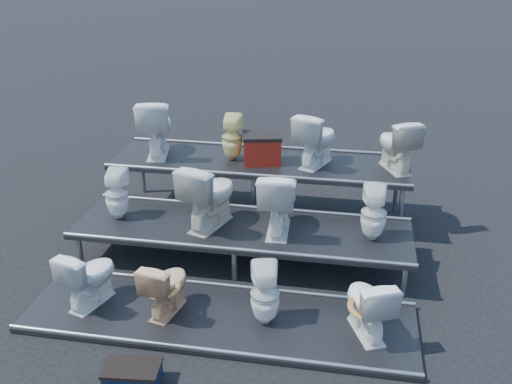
% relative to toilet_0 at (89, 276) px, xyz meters
% --- Properties ---
extents(ground, '(80.00, 80.00, 0.00)m').
position_rel_toilet_0_xyz_m(ground, '(1.45, 1.30, -0.40)').
color(ground, black).
rests_on(ground, ground).
extents(tier_front, '(4.20, 1.20, 0.06)m').
position_rel_toilet_0_xyz_m(tier_front, '(1.45, 0.00, -0.37)').
color(tier_front, black).
rests_on(tier_front, ground).
extents(tier_mid, '(4.20, 1.20, 0.46)m').
position_rel_toilet_0_xyz_m(tier_mid, '(1.45, 1.30, -0.17)').
color(tier_mid, black).
rests_on(tier_mid, ground).
extents(tier_back, '(4.20, 1.20, 0.86)m').
position_rel_toilet_0_xyz_m(tier_back, '(1.45, 2.60, 0.03)').
color(tier_back, black).
rests_on(tier_back, ground).
extents(toilet_0, '(0.57, 0.76, 0.69)m').
position_rel_toilet_0_xyz_m(toilet_0, '(0.00, 0.00, 0.00)').
color(toilet_0, white).
rests_on(toilet_0, tier_front).
extents(toilet_1, '(0.48, 0.69, 0.64)m').
position_rel_toilet_0_xyz_m(toilet_1, '(0.88, 0.00, -0.02)').
color(toilet_1, '#E1AE7D').
rests_on(toilet_1, tier_front).
extents(toilet_2, '(0.37, 0.38, 0.68)m').
position_rel_toilet_0_xyz_m(toilet_2, '(1.95, 0.00, -0.00)').
color(toilet_2, white).
rests_on(toilet_2, tier_front).
extents(toilet_3, '(0.62, 0.78, 0.70)m').
position_rel_toilet_0_xyz_m(toilet_3, '(3.00, 0.00, 0.00)').
color(toilet_3, white).
rests_on(toilet_3, tier_front).
extents(toilet_4, '(0.31, 0.31, 0.66)m').
position_rel_toilet_0_xyz_m(toilet_4, '(-0.18, 1.30, 0.38)').
color(toilet_4, white).
rests_on(toilet_4, tier_mid).
extents(toilet_5, '(0.72, 0.94, 0.85)m').
position_rel_toilet_0_xyz_m(toilet_5, '(1.04, 1.30, 0.48)').
color(toilet_5, beige).
rests_on(toilet_5, tier_mid).
extents(toilet_6, '(0.50, 0.82, 0.82)m').
position_rel_toilet_0_xyz_m(toilet_6, '(1.89, 1.30, 0.46)').
color(toilet_6, white).
rests_on(toilet_6, tier_mid).
extents(toilet_7, '(0.31, 0.32, 0.68)m').
position_rel_toilet_0_xyz_m(toilet_7, '(3.04, 1.30, 0.39)').
color(toilet_7, white).
rests_on(toilet_7, tier_mid).
extents(toilet_8, '(0.64, 0.91, 0.84)m').
position_rel_toilet_0_xyz_m(toilet_8, '(-0.08, 2.60, 0.88)').
color(toilet_8, white).
rests_on(toilet_8, tier_back).
extents(toilet_9, '(0.30, 0.30, 0.65)m').
position_rel_toilet_0_xyz_m(toilet_9, '(1.05, 2.60, 0.78)').
color(toilet_9, '#F0E192').
rests_on(toilet_9, tier_back).
extents(toilet_10, '(0.68, 0.85, 0.76)m').
position_rel_toilet_0_xyz_m(toilet_10, '(2.24, 2.60, 0.84)').
color(toilet_10, white).
rests_on(toilet_10, tier_back).
extents(toilet_11, '(0.67, 0.82, 0.73)m').
position_rel_toilet_0_xyz_m(toilet_11, '(3.32, 2.60, 0.82)').
color(toilet_11, beige).
rests_on(toilet_11, tier_back).
extents(red_crate, '(0.59, 0.51, 0.37)m').
position_rel_toilet_0_xyz_m(red_crate, '(1.49, 2.55, 0.64)').
color(red_crate, maroon).
rests_on(red_crate, tier_back).
extents(step_stool, '(0.52, 0.35, 0.18)m').
position_rel_toilet_0_xyz_m(step_stool, '(0.89, -1.07, -0.31)').
color(step_stool, black).
rests_on(step_stool, ground).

